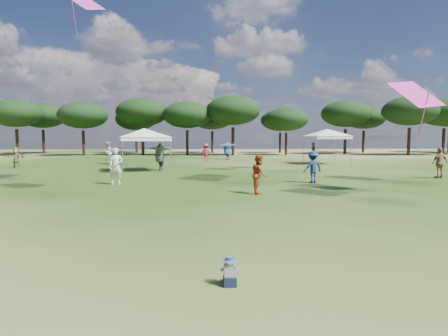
# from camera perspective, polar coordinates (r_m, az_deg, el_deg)

# --- Properties ---
(tree_line) EXTENTS (108.78, 17.63, 7.77)m
(tree_line) POSITION_cam_1_polar(r_m,az_deg,el_deg) (51.09, 0.11, 8.21)
(tree_line) COLOR black
(tree_line) RESTS_ON ground
(tent_left) EXTENTS (6.24, 6.24, 3.18)m
(tent_left) POSITION_cam_1_polar(r_m,az_deg,el_deg) (25.75, -12.09, 5.66)
(tent_left) COLOR gray
(tent_left) RESTS_ON ground
(tent_right) EXTENTS (6.28, 6.28, 3.29)m
(tent_right) POSITION_cam_1_polar(r_m,az_deg,el_deg) (33.14, 15.44, 5.54)
(tent_right) COLOR gray
(tent_right) RESTS_ON ground
(toddler) EXTENTS (0.30, 0.34, 0.45)m
(toddler) POSITION_cam_1_polar(r_m,az_deg,el_deg) (5.91, 0.93, -15.59)
(toddler) COLOR black
(toddler) RESTS_ON ground
(festival_crowd) EXTENTS (28.71, 24.06, 1.91)m
(festival_crowd) POSITION_cam_1_polar(r_m,az_deg,el_deg) (27.79, -7.69, 1.80)
(festival_crowd) COLOR navy
(festival_crowd) RESTS_ON ground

